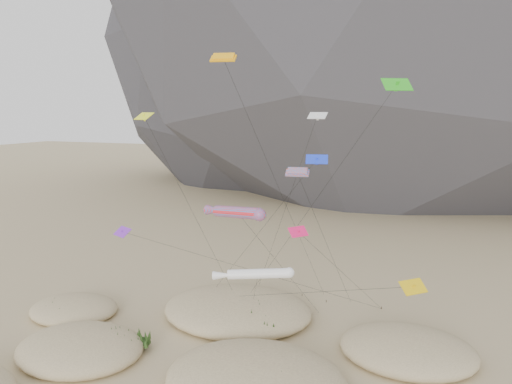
% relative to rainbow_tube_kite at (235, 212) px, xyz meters
% --- Properties ---
extents(dunes, '(50.03, 39.30, 3.65)m').
position_rel_rainbow_tube_kite_xyz_m(dunes, '(-0.23, -7.28, -12.27)').
color(dunes, '#CCB789').
rests_on(dunes, ground).
extents(dune_grass, '(43.52, 28.67, 1.56)m').
position_rel_rainbow_tube_kite_xyz_m(dune_grass, '(1.50, -7.60, -12.09)').
color(dune_grass, black).
rests_on(dune_grass, ground).
extents(kite_stakes, '(21.44, 6.01, 0.30)m').
position_rel_rainbow_tube_kite_xyz_m(kite_stakes, '(3.22, 10.76, -12.80)').
color(kite_stakes, '#3F2D1E').
rests_on(kite_stakes, ground).
extents(rainbow_tube_kite, '(10.18, 11.65, 13.88)m').
position_rel_rainbow_tube_kite_xyz_m(rainbow_tube_kite, '(0.00, 0.00, 0.00)').
color(rainbow_tube_kite, '#FF1A20').
rests_on(rainbow_tube_kite, ground).
extents(white_tube_kite, '(8.90, 15.02, 9.60)m').
position_rel_rainbow_tube_kite_xyz_m(white_tube_kite, '(3.93, -5.03, -4.04)').
color(white_tube_kite, white).
rests_on(white_tube_kite, ground).
extents(orange_parafoil, '(6.82, 17.61, 27.52)m').
position_rel_rainbow_tube_kite_xyz_m(orange_parafoil, '(-0.25, -1.32, 13.66)').
color(orange_parafoil, orange).
rests_on(orange_parafoil, ground).
extents(multi_parafoil, '(3.11, 16.92, 17.75)m').
position_rel_rainbow_tube_kite_xyz_m(multi_parafoil, '(6.75, -1.97, 4.12)').
color(multi_parafoil, '#F84C1A').
rests_on(multi_parafoil, ground).
extents(delta_kites, '(29.76, 21.68, 25.12)m').
position_rel_rainbow_tube_kite_xyz_m(delta_kites, '(4.81, -0.70, 4.02)').
color(delta_kites, '#ED165C').
rests_on(delta_kites, ground).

